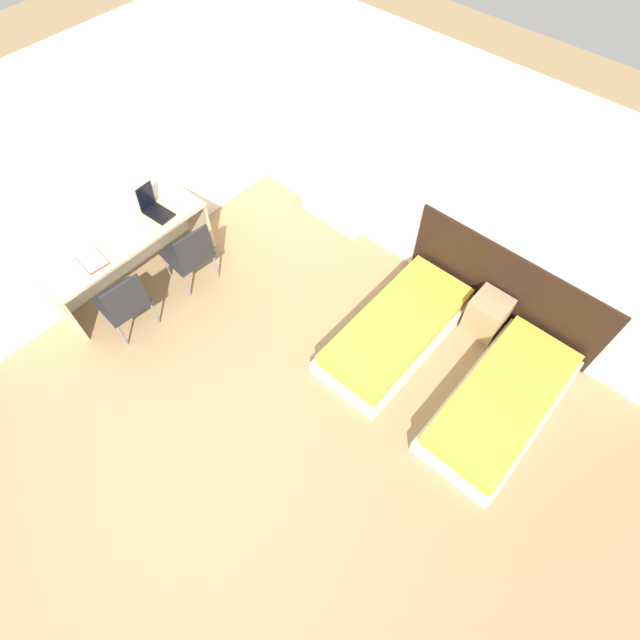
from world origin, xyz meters
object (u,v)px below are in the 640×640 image
object	(u,v)px
chair_near_laptop	(190,253)
chair_near_notebook	(124,301)
bed_near_window	(397,330)
laptop	(154,207)
bed_near_door	(501,402)
nightstand	(487,314)

from	to	relation	value
chair_near_laptop	chair_near_notebook	size ratio (longest dim) A/B	1.00
bed_near_window	chair_near_notebook	xyz separation A→B (m)	(-2.31, -1.83, 0.32)
laptop	chair_near_laptop	bearing A→B (deg)	-7.94
bed_near_window	bed_near_door	bearing A→B (deg)	0.00
chair_near_notebook	laptop	world-z (taller)	laptop
bed_near_window	chair_near_laptop	distance (m)	2.51
bed_near_window	laptop	world-z (taller)	laptop
bed_near_window	nightstand	distance (m)	1.02
nightstand	laptop	xyz separation A→B (m)	(-3.52, -1.65, 0.57)
bed_near_door	nightstand	distance (m)	1.02
bed_near_door	nightstand	world-z (taller)	nightstand
chair_near_laptop	chair_near_notebook	bearing A→B (deg)	-85.11
bed_near_door	chair_near_notebook	world-z (taller)	chair_near_notebook
bed_near_window	chair_near_laptop	bearing A→B (deg)	-158.41
bed_near_door	laptop	bearing A→B (deg)	-168.07
bed_near_window	chair_near_notebook	distance (m)	2.97
bed_near_window	bed_near_door	world-z (taller)	same
chair_near_notebook	laptop	xyz separation A→B (m)	(-0.55, 0.95, 0.34)
chair_near_laptop	laptop	bearing A→B (deg)	-178.69
chair_near_notebook	laptop	size ratio (longest dim) A/B	2.50
chair_near_laptop	nightstand	bearing A→B (deg)	34.53
bed_near_window	chair_near_laptop	size ratio (longest dim) A/B	2.14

